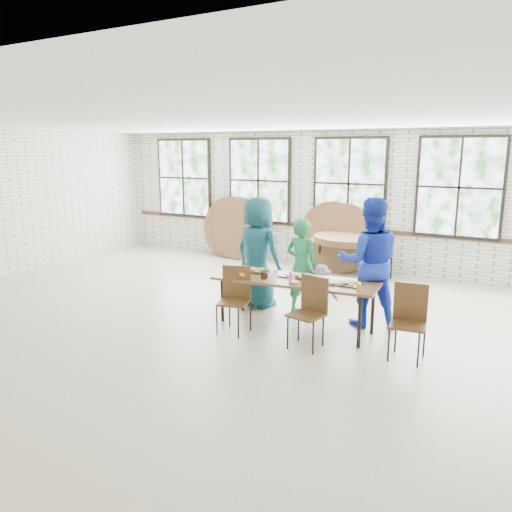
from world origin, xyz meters
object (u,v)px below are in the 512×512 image
Objects in this scene: chair_near_left at (235,293)px; storage_table at (351,245)px; dining_table at (295,282)px; chair_near_right at (310,306)px.

storage_table is at bearing 65.77° from chair_near_left.
storage_table is (-0.28, 3.26, -0.00)m from dining_table.
chair_near_right is 0.52× the size of storage_table.
storage_table is (0.42, 3.79, 0.13)m from chair_near_left.
chair_near_right is (1.18, -0.00, 0.00)m from chair_near_left.
chair_near_right is at bearing -18.09° from chair_near_left.
chair_near_right is (0.48, -0.54, -0.13)m from dining_table.
dining_table is 1.35× the size of storage_table.
dining_table is at bearing 143.06° from chair_near_right.
dining_table is at bearing -87.22° from storage_table.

